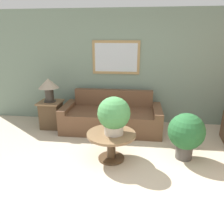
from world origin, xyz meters
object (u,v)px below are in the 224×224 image
object	(u,v)px
couch_main	(112,118)
potted_plant_floor	(186,133)
coffee_table	(111,140)
potted_plant_on_table	(114,115)
table_lamp	(49,86)
side_table	(51,114)

from	to	relation	value
couch_main	potted_plant_floor	distance (m)	1.78
coffee_table	potted_plant_on_table	distance (m)	0.47
table_lamp	potted_plant_floor	xyz separation A→B (m)	(2.79, -1.05, -0.50)
coffee_table	table_lamp	xyz separation A→B (m)	(-1.54, 1.24, 0.63)
potted_plant_floor	side_table	bearing A→B (deg)	159.33
table_lamp	couch_main	bearing A→B (deg)	1.39
coffee_table	table_lamp	world-z (taller)	table_lamp
coffee_table	potted_plant_on_table	world-z (taller)	potted_plant_on_table
table_lamp	potted_plant_floor	size ratio (longest dim) A/B	0.65
table_lamp	coffee_table	bearing A→B (deg)	-38.64
couch_main	table_lamp	size ratio (longest dim) A/B	4.13
table_lamp	potted_plant_on_table	size ratio (longest dim) A/B	0.84
coffee_table	side_table	distance (m)	1.98
potted_plant_on_table	potted_plant_floor	bearing A→B (deg)	9.12
potted_plant_on_table	potted_plant_floor	size ratio (longest dim) A/B	0.77
table_lamp	side_table	bearing A→B (deg)	0.00
coffee_table	table_lamp	size ratio (longest dim) A/B	1.56
couch_main	potted_plant_on_table	bearing A→B (deg)	-81.39
couch_main	side_table	xyz separation A→B (m)	(-1.40, -0.03, 0.03)
side_table	couch_main	bearing A→B (deg)	1.39
table_lamp	potted_plant_on_table	distance (m)	2.02
potted_plant_on_table	table_lamp	bearing A→B (deg)	141.94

